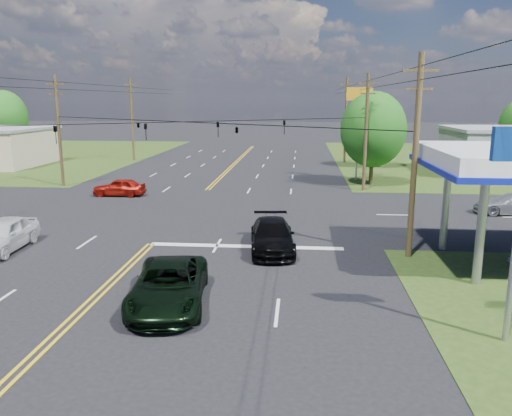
# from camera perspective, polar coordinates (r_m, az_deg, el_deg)

# --- Properties ---
(ground) EXTENTS (280.00, 280.00, 0.00)m
(ground) POSITION_cam_1_polar(r_m,az_deg,el_deg) (34.29, -8.04, -0.34)
(ground) COLOR black
(ground) RESTS_ON ground
(stop_bar) EXTENTS (10.00, 0.50, 0.02)m
(stop_bar) POSITION_cam_1_polar(r_m,az_deg,el_deg) (25.81, -1.17, -4.44)
(stop_bar) COLOR silver
(stop_bar) RESTS_ON ground
(pole_se) EXTENTS (1.60, 0.28, 9.50)m
(pole_se) POSITION_cam_1_polar(r_m,az_deg,el_deg) (24.28, 17.71, 5.77)
(pole_se) COLOR #45361D
(pole_se) RESTS_ON ground
(pole_nw) EXTENTS (1.60, 0.28, 9.50)m
(pole_nw) POSITION_cam_1_polar(r_m,az_deg,el_deg) (46.52, -21.60, 8.35)
(pole_nw) COLOR #45361D
(pole_nw) RESTS_ON ground
(pole_ne) EXTENTS (1.60, 0.28, 9.50)m
(pole_ne) POSITION_cam_1_polar(r_m,az_deg,el_deg) (41.98, 12.45, 8.58)
(pole_ne) COLOR #45361D
(pole_ne) RESTS_ON ground
(pole_left_far) EXTENTS (1.60, 0.28, 10.00)m
(pole_left_far) POSITION_cam_1_polar(r_m,az_deg,el_deg) (64.06, -13.99, 9.92)
(pole_left_far) COLOR #45361D
(pole_left_far) RESTS_ON ground
(pole_right_far) EXTENTS (1.60, 0.28, 10.00)m
(pole_right_far) POSITION_cam_1_polar(r_m,az_deg,el_deg) (60.84, 10.23, 9.98)
(pole_right_far) COLOR #45361D
(pole_right_far) RESTS_ON ground
(span_wire_signals) EXTENTS (26.00, 18.00, 1.13)m
(span_wire_signals) POSITION_cam_1_polar(r_m,az_deg,el_deg) (33.50, -8.35, 9.71)
(span_wire_signals) COLOR black
(span_wire_signals) RESTS_ON ground
(power_lines) EXTENTS (26.04, 100.00, 0.64)m
(power_lines) POSITION_cam_1_polar(r_m,az_deg,el_deg) (31.55, -9.36, 14.26)
(power_lines) COLOR black
(power_lines) RESTS_ON ground
(tree_right_a) EXTENTS (5.70, 5.70, 8.18)m
(tree_right_a) POSITION_cam_1_polar(r_m,az_deg,el_deg) (45.08, 13.25, 8.72)
(tree_right_a) COLOR #45361D
(tree_right_a) RESTS_ON ground
(tree_right_b) EXTENTS (4.94, 4.94, 7.09)m
(tree_right_b) POSITION_cam_1_polar(r_m,az_deg,el_deg) (57.34, 14.06, 8.72)
(tree_right_b) COLOR #45361D
(tree_right_b) RESTS_ON ground
(tree_far_l) EXTENTS (6.08, 6.08, 8.72)m
(tree_far_l) POSITION_cam_1_polar(r_m,az_deg,el_deg) (75.84, -26.87, 9.31)
(tree_far_l) COLOR #45361D
(tree_far_l) RESTS_ON ground
(pickup_dkgreen) EXTENTS (3.27, 5.88, 1.56)m
(pickup_dkgreen) POSITION_cam_1_polar(r_m,az_deg,el_deg) (18.76, -9.94, -8.67)
(pickup_dkgreen) COLOR black
(pickup_dkgreen) RESTS_ON ground
(suv_black) EXTENTS (2.63, 5.41, 1.52)m
(suv_black) POSITION_cam_1_polar(r_m,az_deg,el_deg) (25.01, 1.86, -3.18)
(suv_black) COLOR black
(suv_black) RESTS_ON ground
(pickup_white) EXTENTS (2.20, 4.91, 1.64)m
(pickup_white) POSITION_cam_1_polar(r_m,az_deg,el_deg) (28.00, -26.95, -2.73)
(pickup_white) COLOR silver
(pickup_white) RESTS_ON ground
(sedan_red) EXTENTS (4.06, 1.70, 1.37)m
(sedan_red) POSITION_cam_1_polar(r_m,az_deg,el_deg) (40.69, -15.36, 2.31)
(sedan_red) COLOR #9A140B
(sedan_red) RESTS_ON ground
(polesign_ne) EXTENTS (2.35, 0.65, 8.53)m
(polesign_ne) POSITION_cam_1_polar(r_m,az_deg,el_deg) (47.59, 11.69, 11.19)
(polesign_ne) COLOR #A5A5AA
(polesign_ne) RESTS_ON ground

